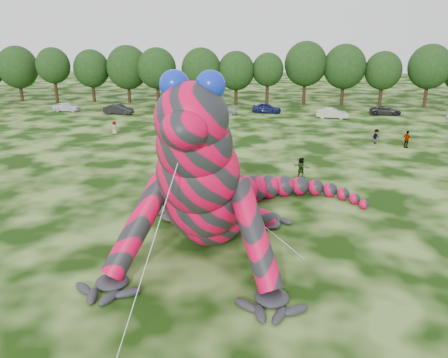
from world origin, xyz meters
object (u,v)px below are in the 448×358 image
tree_2 (19,74)px  spectator_1 (190,148)px  inflatable_gecko (215,154)px  car_2 (174,107)px  spectator_4 (114,128)px  car_0 (67,107)px  spectator_2 (376,136)px  spectator_3 (407,139)px  car_4 (267,108)px  car_3 (220,109)px  car_5 (332,113)px  tree_10 (305,73)px  car_1 (118,109)px  tree_6 (157,76)px  car_6 (385,111)px  tree_12 (382,79)px  tree_4 (92,76)px  tree_8 (236,78)px  spectator_0 (209,155)px  spectator_5 (301,168)px  tree_11 (344,75)px  tree_13 (428,76)px  tree_3 (54,75)px  tree_9 (268,79)px  tree_7 (201,77)px

tree_2 → spectator_1: 49.82m
inflatable_gecko → spectator_1: bearing=109.2°
car_2 → spectator_4: bearing=161.3°
car_0 → spectator_2: spectator_2 is taller
spectator_3 → car_4: bearing=-1.4°
car_3 → car_5: 16.63m
inflatable_gecko → tree_10: bearing=84.2°
car_1 → tree_6: bearing=-12.2°
tree_6 → car_0: bearing=-148.5°
car_6 → spectator_4: bearing=117.5°
tree_12 → spectator_1: (-27.30, -33.48, -3.56)m
tree_4 → spectator_1: (22.35, -34.45, -3.61)m
car_5 → spectator_4: spectator_4 is taller
tree_8 → spectator_1: size_ratio=4.85×
spectator_0 → spectator_5: size_ratio=0.98×
car_3 → car_2: bearing=76.8°
spectator_1 → spectator_4: bearing=35.1°
car_2 → spectator_1: bearing=-169.6°
tree_8 → car_6: bearing=-18.2°
tree_11 → tree_13: (13.35, -1.07, 0.03)m
car_5 → spectator_2: (2.44, -14.99, 0.09)m
tree_3 → tree_11: bearing=1.3°
car_4 → spectator_1: size_ratio=2.39×
car_6 → spectator_2: bearing=165.9°
tree_8 → car_6: tree_8 is taller
tree_12 → car_3: 28.13m
tree_12 → car_3: tree_12 is taller
car_5 → spectator_3: (5.26, -16.66, 0.20)m
tree_9 → spectator_5: bearing=-86.8°
tree_4 → tree_11: (43.43, -0.52, 0.51)m
spectator_4 → spectator_2: bearing=-171.8°
car_6 → spectator_0: (-23.74, -27.58, 0.24)m
tree_12 → spectator_4: bearing=-147.4°
spectator_5 → tree_6: bearing=-27.1°
tree_6 → spectator_5: tree_6 is taller
tree_12 → spectator_4: size_ratio=5.44×
tree_7 → spectator_2: tree_7 is taller
tree_11 → car_0: bearing=-168.0°
car_1 → car_5: car_1 is taller
tree_12 → tree_10: bearing=176.2°
tree_4 → tree_13: bearing=-1.6°
tree_7 → tree_8: tree_7 is taller
tree_10 → tree_13: tree_10 is taller
car_1 → tree_2: bearing=71.4°
tree_6 → car_6: 37.22m
tree_9 → spectator_3: (14.48, -27.97, -3.40)m
tree_2 → car_2: size_ratio=1.78×
spectator_1 → car_4: bearing=-31.8°
tree_7 → spectator_0: size_ratio=5.35×
tree_4 → spectator_5: bearing=-50.9°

